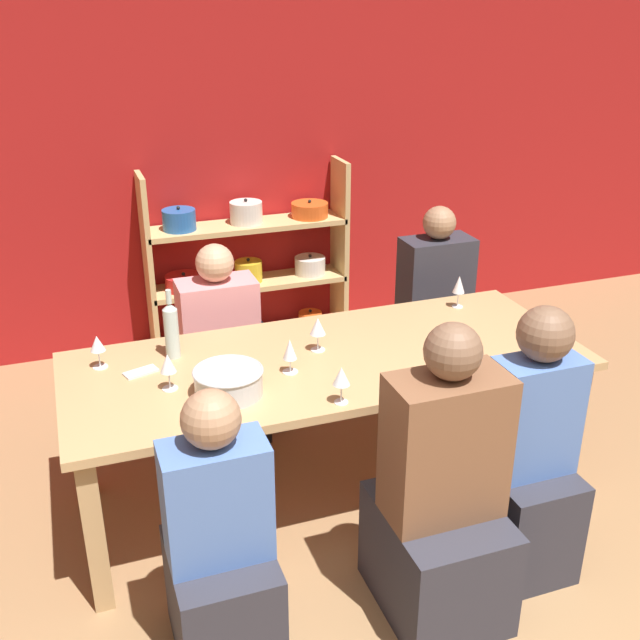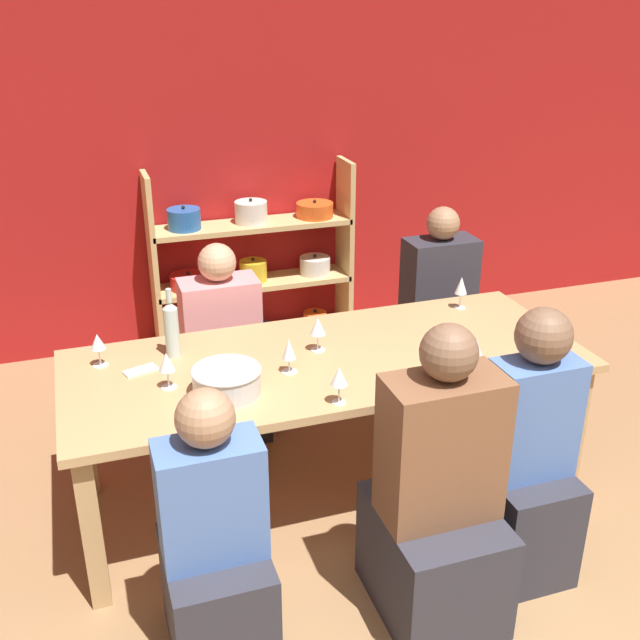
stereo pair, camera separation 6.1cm
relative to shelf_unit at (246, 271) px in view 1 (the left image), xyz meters
The scene contains 18 objects.
wall_back_red 0.86m from the shelf_unit, 138.73° to the left, with size 8.80×0.06×2.70m.
shelf_unit is the anchor object (origin of this frame).
dining_table 1.90m from the shelf_unit, 92.75° to the right, with size 2.42×0.97×0.77m.
mixing_bowl 2.18m from the shelf_unit, 106.22° to the right, with size 0.30×0.30×0.12m.
wine_bottle_green 1.85m from the shelf_unit, 115.04° to the right, with size 0.07×0.07×0.34m.
wine_glass_empty_a 2.03m from the shelf_unit, 98.61° to the right, with size 0.07×0.07×0.16m.
wine_glass_red_a 2.00m from the shelf_unit, 123.89° to the right, with size 0.07×0.07×0.16m.
wine_glass_white_a 2.33m from the shelf_unit, 77.84° to the right, with size 0.07×0.07×0.17m.
wine_glass_red_b 1.84m from the shelf_unit, 93.38° to the right, with size 0.08×0.08×0.17m.
wine_glass_red_c 2.34m from the shelf_unit, 94.50° to the right, with size 0.07×0.07×0.17m.
wine_glass_empty_b 2.15m from the shelf_unit, 113.17° to the right, with size 0.07×0.07×0.17m.
wine_glass_white_b 1.78m from the shelf_unit, 63.22° to the right, with size 0.07×0.07×0.18m.
cell_phone 2.00m from the shelf_unit, 117.99° to the right, with size 0.16×0.11×0.01m.
person_near_a 2.80m from the shelf_unit, 106.57° to the right, with size 0.37×0.47×1.13m.
person_far_a 1.19m from the shelf_unit, 111.80° to the right, with size 0.43×0.53×1.11m.
person_near_b 2.70m from the shelf_unit, 78.57° to the right, with size 0.35×0.44×1.23m.
person_far_b 1.40m from the shelf_unit, 48.12° to the right, with size 0.43×0.54×1.18m.
person_near_c 2.74m from the shelf_unit, 88.49° to the right, with size 0.45×0.56×1.27m.
Camera 1 is at (-0.95, -1.20, 2.34)m, focal length 42.00 mm.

